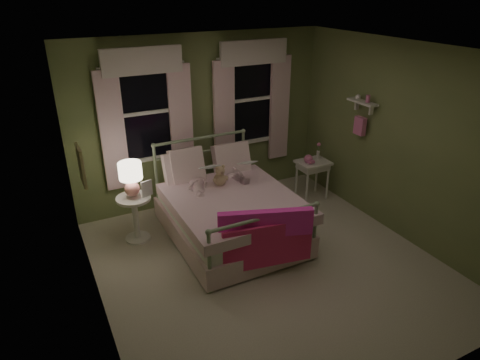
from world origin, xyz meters
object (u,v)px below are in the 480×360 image
teddy_bear (220,177)px  child_right (233,163)px  table_lamp (131,176)px  child_left (196,165)px  nightstand_left (135,212)px  nightstand_right (313,167)px  bed (228,212)px

teddy_bear → child_right: bearing=29.5°
teddy_bear → table_lamp: 1.20m
child_right → table_lamp: child_right is taller
child_left → nightstand_left: 1.04m
teddy_bear → nightstand_right: (1.70, 0.16, -0.24)m
bed → nightstand_right: size_ratio=3.18×
nightstand_right → child_right: bearing=-179.8°
bed → child_right: child_right is taller
table_lamp → teddy_bear: bearing=-10.8°
bed → table_lamp: (-1.16, 0.50, 0.58)m
nightstand_left → table_lamp: table_lamp is taller
nightstand_left → teddy_bear: bearing=-10.8°
teddy_bear → table_lamp: table_lamp is taller
bed → child_right: size_ratio=3.20×
bed → teddy_bear: size_ratio=6.60×
nightstand_left → nightstand_right: same height
child_left → teddy_bear: (0.28, -0.16, -0.18)m
nightstand_left → table_lamp: 0.54m
bed → child_right: bearing=56.6°
nightstand_left → table_lamp: size_ratio=1.38×
bed → nightstand_right: bearing=14.4°
child_left → teddy_bear: child_left is taller
nightstand_left → nightstand_right: size_ratio=1.02×
bed → teddy_bear: 0.50m
table_lamp → nightstand_right: bearing=-1.2°
bed → nightstand_right: bed is taller
teddy_bear → nightstand_left: bearing=169.2°
teddy_bear → table_lamp: (-1.16, 0.22, 0.16)m
child_right → nightstand_right: size_ratio=0.99×
child_right → teddy_bear: bearing=19.6°
nightstand_left → nightstand_right: (2.86, -0.06, 0.13)m
bed → child_right: 0.73m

